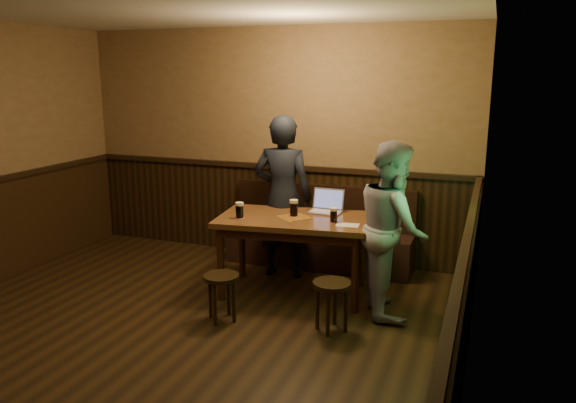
{
  "coord_description": "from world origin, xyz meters",
  "views": [
    {
      "loc": [
        2.58,
        -3.41,
        2.26
      ],
      "look_at": [
        0.68,
        1.72,
        1.0
      ],
      "focal_mm": 35.0,
      "sensor_mm": 36.0,
      "label": 1
    }
  ],
  "objects_px": {
    "laptop": "(327,206)",
    "bench": "(320,240)",
    "pub_table": "(294,227)",
    "person_suit": "(283,197)",
    "pint_left": "(240,210)",
    "stool_left": "(222,284)",
    "pint_right": "(334,215)",
    "stool_right": "(332,292)",
    "pint_mid": "(294,208)",
    "person_grey": "(392,228)"
  },
  "relations": [
    {
      "from": "pub_table",
      "to": "person_grey",
      "type": "bearing_deg",
      "value": -13.11
    },
    {
      "from": "pint_mid",
      "to": "pint_right",
      "type": "distance_m",
      "value": 0.46
    },
    {
      "from": "bench",
      "to": "stool_right",
      "type": "xyz_separation_m",
      "value": [
        0.62,
        -1.65,
        0.06
      ]
    },
    {
      "from": "stool_right",
      "to": "pint_mid",
      "type": "height_order",
      "value": "pint_mid"
    },
    {
      "from": "stool_right",
      "to": "pint_right",
      "type": "height_order",
      "value": "pint_right"
    },
    {
      "from": "stool_left",
      "to": "person_suit",
      "type": "relative_size",
      "value": 0.24
    },
    {
      "from": "pint_mid",
      "to": "laptop",
      "type": "height_order",
      "value": "laptop"
    },
    {
      "from": "stool_left",
      "to": "bench",
      "type": "bearing_deg",
      "value": 77.51
    },
    {
      "from": "pub_table",
      "to": "bench",
      "type": "bearing_deg",
      "value": 82.82
    },
    {
      "from": "bench",
      "to": "pint_left",
      "type": "xyz_separation_m",
      "value": [
        -0.5,
        -1.16,
        0.59
      ]
    },
    {
      "from": "bench",
      "to": "person_grey",
      "type": "bearing_deg",
      "value": -45.32
    },
    {
      "from": "stool_left",
      "to": "pub_table",
      "type": "bearing_deg",
      "value": 65.37
    },
    {
      "from": "pub_table",
      "to": "person_suit",
      "type": "relative_size",
      "value": 0.89
    },
    {
      "from": "bench",
      "to": "pub_table",
      "type": "bearing_deg",
      "value": -90.0
    },
    {
      "from": "pub_table",
      "to": "stool_right",
      "type": "distance_m",
      "value": 1.01
    },
    {
      "from": "stool_right",
      "to": "person_suit",
      "type": "bearing_deg",
      "value": 127.56
    },
    {
      "from": "stool_left",
      "to": "laptop",
      "type": "height_order",
      "value": "laptop"
    },
    {
      "from": "pint_mid",
      "to": "laptop",
      "type": "relative_size",
      "value": 0.51
    },
    {
      "from": "stool_left",
      "to": "person_grey",
      "type": "bearing_deg",
      "value": 28.19
    },
    {
      "from": "person_suit",
      "to": "person_grey",
      "type": "height_order",
      "value": "person_suit"
    },
    {
      "from": "laptop",
      "to": "bench",
      "type": "bearing_deg",
      "value": 114.34
    },
    {
      "from": "stool_left",
      "to": "pint_mid",
      "type": "xyz_separation_m",
      "value": [
        0.39,
        0.9,
        0.55
      ]
    },
    {
      "from": "stool_right",
      "to": "person_grey",
      "type": "height_order",
      "value": "person_grey"
    },
    {
      "from": "person_grey",
      "to": "pint_mid",
      "type": "bearing_deg",
      "value": 61.05
    },
    {
      "from": "bench",
      "to": "pub_table",
      "type": "relative_size",
      "value": 1.35
    },
    {
      "from": "pint_left",
      "to": "pint_mid",
      "type": "distance_m",
      "value": 0.56
    },
    {
      "from": "pint_left",
      "to": "laptop",
      "type": "relative_size",
      "value": 0.48
    },
    {
      "from": "pint_mid",
      "to": "bench",
      "type": "bearing_deg",
      "value": 89.16
    },
    {
      "from": "bench",
      "to": "stool_right",
      "type": "height_order",
      "value": "bench"
    },
    {
      "from": "pub_table",
      "to": "person_suit",
      "type": "distance_m",
      "value": 0.58
    },
    {
      "from": "bench",
      "to": "stool_left",
      "type": "xyz_separation_m",
      "value": [
        -0.4,
        -1.8,
        0.04
      ]
    },
    {
      "from": "pint_left",
      "to": "stool_left",
      "type": "bearing_deg",
      "value": -80.78
    },
    {
      "from": "stool_left",
      "to": "person_suit",
      "type": "height_order",
      "value": "person_suit"
    },
    {
      "from": "stool_left",
      "to": "laptop",
      "type": "bearing_deg",
      "value": 61.44
    },
    {
      "from": "stool_right",
      "to": "person_grey",
      "type": "relative_size",
      "value": 0.28
    },
    {
      "from": "stool_right",
      "to": "pint_mid",
      "type": "bearing_deg",
      "value": 129.75
    },
    {
      "from": "pint_mid",
      "to": "person_grey",
      "type": "height_order",
      "value": "person_grey"
    },
    {
      "from": "bench",
      "to": "laptop",
      "type": "bearing_deg",
      "value": -67.45
    },
    {
      "from": "pub_table",
      "to": "pint_left",
      "type": "height_order",
      "value": "pint_left"
    },
    {
      "from": "pint_mid",
      "to": "person_grey",
      "type": "bearing_deg",
      "value": -7.66
    },
    {
      "from": "pint_mid",
      "to": "stool_right",
      "type": "bearing_deg",
      "value": -50.25
    },
    {
      "from": "stool_right",
      "to": "pint_left",
      "type": "bearing_deg",
      "value": 156.25
    },
    {
      "from": "pint_right",
      "to": "person_suit",
      "type": "relative_size",
      "value": 0.08
    },
    {
      "from": "pint_right",
      "to": "laptop",
      "type": "height_order",
      "value": "laptop"
    },
    {
      "from": "pint_right",
      "to": "person_suit",
      "type": "bearing_deg",
      "value": 144.67
    },
    {
      "from": "laptop",
      "to": "person_grey",
      "type": "xyz_separation_m",
      "value": [
        0.77,
        -0.43,
        -0.05
      ]
    },
    {
      "from": "laptop",
      "to": "person_suit",
      "type": "relative_size",
      "value": 0.19
    },
    {
      "from": "pint_right",
      "to": "bench",
      "type": "bearing_deg",
      "value": 113.83
    },
    {
      "from": "pub_table",
      "to": "laptop",
      "type": "height_order",
      "value": "laptop"
    },
    {
      "from": "pint_left",
      "to": "person_suit",
      "type": "height_order",
      "value": "person_suit"
    }
  ]
}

